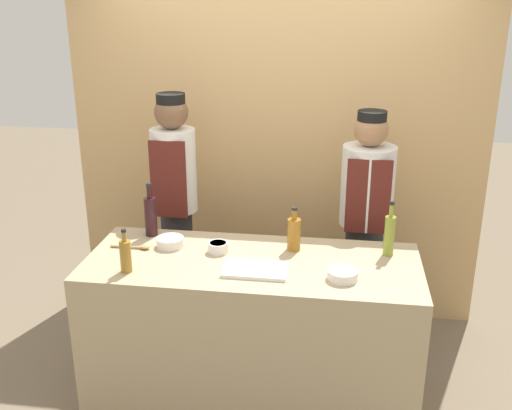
% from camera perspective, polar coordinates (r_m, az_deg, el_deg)
% --- Properties ---
extents(ground_plane, '(14.00, 14.00, 0.00)m').
position_cam_1_polar(ground_plane, '(3.88, -0.34, -17.91)').
color(ground_plane, '#756651').
extents(cabinet_wall, '(2.98, 0.18, 2.40)m').
position_cam_1_polar(cabinet_wall, '(4.44, 2.00, 4.52)').
color(cabinet_wall, tan).
rests_on(cabinet_wall, ground_plane).
extents(counter, '(1.89, 0.77, 0.93)m').
position_cam_1_polar(counter, '(3.61, -0.36, -12.05)').
color(counter, tan).
rests_on(counter, ground_plane).
extents(sauce_bowl_green, '(0.12, 0.12, 0.06)m').
position_cam_1_polar(sauce_bowl_green, '(3.49, -3.63, -3.99)').
color(sauce_bowl_green, white).
rests_on(sauce_bowl_green, counter).
extents(sauce_bowl_yellow, '(0.16, 0.16, 0.06)m').
position_cam_1_polar(sauce_bowl_yellow, '(3.59, -8.17, -3.46)').
color(sauce_bowl_yellow, white).
rests_on(sauce_bowl_yellow, counter).
extents(sauce_bowl_red, '(0.16, 0.16, 0.05)m').
position_cam_1_polar(sauce_bowl_red, '(3.20, 8.25, -6.55)').
color(sauce_bowl_red, white).
rests_on(sauce_bowl_red, counter).
extents(cutting_board, '(0.35, 0.22, 0.02)m').
position_cam_1_polar(cutting_board, '(3.26, -0.06, -6.17)').
color(cutting_board, white).
rests_on(cutting_board, counter).
extents(bottle_vinegar, '(0.06, 0.06, 0.25)m').
position_cam_1_polar(bottle_vinegar, '(3.30, -12.32, -4.69)').
color(bottle_vinegar, olive).
rests_on(bottle_vinegar, counter).
extents(bottle_amber, '(0.08, 0.08, 0.27)m').
position_cam_1_polar(bottle_amber, '(3.49, 3.63, -2.71)').
color(bottle_amber, '#9E661E').
rests_on(bottle_amber, counter).
extents(bottle_oil, '(0.06, 0.06, 0.33)m').
position_cam_1_polar(bottle_oil, '(3.49, 12.59, -2.74)').
color(bottle_oil, olive).
rests_on(bottle_oil, counter).
extents(bottle_wine, '(0.08, 0.08, 0.34)m').
position_cam_1_polar(bottle_wine, '(3.74, -10.00, -0.96)').
color(bottle_wine, black).
rests_on(bottle_wine, counter).
extents(wooden_spoon, '(0.24, 0.04, 0.02)m').
position_cam_1_polar(wooden_spoon, '(3.60, -11.42, -3.94)').
color(wooden_spoon, '#B2844C').
rests_on(wooden_spoon, counter).
extents(chef_left, '(0.30, 0.30, 1.74)m').
position_cam_1_polar(chef_left, '(4.18, -7.67, 0.10)').
color(chef_left, '#28282D').
rests_on(chef_left, ground_plane).
extents(chef_right, '(0.35, 0.35, 1.66)m').
position_cam_1_polar(chef_right, '(4.06, 10.35, -1.71)').
color(chef_right, '#28282D').
rests_on(chef_right, ground_plane).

